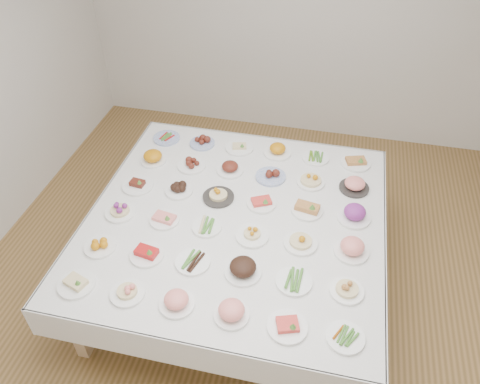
% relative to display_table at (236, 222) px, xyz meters
% --- Properties ---
extents(room_envelope, '(5.02, 5.02, 2.81)m').
position_rel_display_table_xyz_m(room_envelope, '(0.18, 0.02, 1.15)').
color(room_envelope, olive).
rests_on(room_envelope, ground).
extents(display_table, '(2.31, 2.31, 0.75)m').
position_rel_display_table_xyz_m(display_table, '(0.00, 0.00, 0.00)').
color(display_table, white).
rests_on(display_table, ground).
extents(dish_0, '(0.25, 0.25, 0.10)m').
position_rel_display_table_xyz_m(dish_0, '(-0.89, -0.89, 0.10)').
color(dish_0, white).
rests_on(dish_0, display_table).
extents(dish_1, '(0.23, 0.23, 0.11)m').
position_rel_display_table_xyz_m(dish_1, '(-0.53, -0.88, 0.11)').
color(dish_1, white).
rests_on(dish_1, display_table).
extents(dish_2, '(0.23, 0.23, 0.14)m').
position_rel_display_table_xyz_m(dish_2, '(-0.18, -0.89, 0.13)').
color(dish_2, white).
rests_on(dish_2, display_table).
extents(dish_3, '(0.23, 0.23, 0.13)m').
position_rel_display_table_xyz_m(dish_3, '(0.18, -0.89, 0.13)').
color(dish_3, white).
rests_on(dish_3, display_table).
extents(dish_4, '(0.25, 0.25, 0.11)m').
position_rel_display_table_xyz_m(dish_4, '(0.54, -0.90, 0.11)').
color(dish_4, white).
rests_on(dish_4, display_table).
extents(dish_5, '(0.23, 0.23, 0.05)m').
position_rel_display_table_xyz_m(dish_5, '(0.90, -0.90, 0.08)').
color(dish_5, white).
rests_on(dish_5, display_table).
extents(dish_6, '(0.23, 0.23, 0.10)m').
position_rel_display_table_xyz_m(dish_6, '(-0.89, -0.54, 0.11)').
color(dish_6, white).
rests_on(dish_6, display_table).
extents(dish_7, '(0.24, 0.24, 0.11)m').
position_rel_display_table_xyz_m(dish_7, '(-0.53, -0.54, 0.11)').
color(dish_7, white).
rests_on(dish_7, display_table).
extents(dish_8, '(0.26, 0.25, 0.06)m').
position_rel_display_table_xyz_m(dish_8, '(-0.19, -0.53, 0.09)').
color(dish_8, white).
rests_on(dish_8, display_table).
extents(dish_9, '(0.28, 0.28, 0.16)m').
position_rel_display_table_xyz_m(dish_9, '(0.18, -0.54, 0.14)').
color(dish_9, white).
rests_on(dish_9, display_table).
extents(dish_10, '(0.25, 0.25, 0.06)m').
position_rel_display_table_xyz_m(dish_10, '(0.53, -0.54, 0.09)').
color(dish_10, white).
rests_on(dish_10, display_table).
extents(dish_11, '(0.23, 0.23, 0.12)m').
position_rel_display_table_xyz_m(dish_11, '(0.89, -0.54, 0.12)').
color(dish_11, white).
rests_on(dish_11, display_table).
extents(dish_12, '(0.24, 0.24, 0.13)m').
position_rel_display_table_xyz_m(dish_12, '(-0.89, -0.17, 0.12)').
color(dish_12, white).
rests_on(dish_12, display_table).
extents(dish_13, '(0.23, 0.23, 0.10)m').
position_rel_display_table_xyz_m(dish_13, '(-0.53, -0.17, 0.10)').
color(dish_13, white).
rests_on(dish_13, display_table).
extents(dish_14, '(0.22, 0.22, 0.06)m').
position_rel_display_table_xyz_m(dish_14, '(-0.19, -0.17, 0.09)').
color(dish_14, white).
rests_on(dish_14, display_table).
extents(dish_15, '(0.25, 0.25, 0.12)m').
position_rel_display_table_xyz_m(dish_15, '(0.17, -0.19, 0.11)').
color(dish_15, white).
rests_on(dish_15, display_table).
extents(dish_16, '(0.24, 0.24, 0.14)m').
position_rel_display_table_xyz_m(dish_16, '(0.53, -0.18, 0.13)').
color(dish_16, white).
rests_on(dish_16, display_table).
extents(dish_17, '(0.28, 0.28, 0.16)m').
position_rel_display_table_xyz_m(dish_17, '(0.90, -0.18, 0.14)').
color(dish_17, white).
rests_on(dish_17, display_table).
extents(dish_18, '(0.26, 0.26, 0.10)m').
position_rel_display_table_xyz_m(dish_18, '(-0.89, 0.17, 0.10)').
color(dish_18, white).
rests_on(dish_18, display_table).
extents(dish_19, '(0.23, 0.23, 0.10)m').
position_rel_display_table_xyz_m(dish_19, '(-0.53, 0.18, 0.11)').
color(dish_19, white).
rests_on(dish_19, display_table).
extents(dish_20, '(0.25, 0.25, 0.13)m').
position_rel_display_table_xyz_m(dish_20, '(-0.19, 0.18, 0.12)').
color(dish_20, '#2C2927').
rests_on(dish_20, display_table).
extents(dish_21, '(0.23, 0.23, 0.11)m').
position_rel_display_table_xyz_m(dish_21, '(0.17, 0.18, 0.11)').
color(dish_21, white).
rests_on(dish_21, display_table).
extents(dish_22, '(0.25, 0.25, 0.12)m').
position_rel_display_table_xyz_m(dish_22, '(0.54, 0.18, 0.12)').
color(dish_22, white).
rests_on(dish_22, display_table).
extents(dish_23, '(0.26, 0.26, 0.14)m').
position_rel_display_table_xyz_m(dish_23, '(0.90, 0.18, 0.13)').
color(dish_23, white).
rests_on(dish_23, display_table).
extents(dish_24, '(0.22, 0.22, 0.13)m').
position_rel_display_table_xyz_m(dish_24, '(-0.88, 0.53, 0.12)').
color(dish_24, white).
rests_on(dish_24, display_table).
extents(dish_25, '(0.25, 0.25, 0.10)m').
position_rel_display_table_xyz_m(dish_25, '(-0.53, 0.53, 0.10)').
color(dish_25, white).
rests_on(dish_25, display_table).
extents(dish_26, '(0.23, 0.23, 0.12)m').
position_rel_display_table_xyz_m(dish_26, '(-0.18, 0.54, 0.12)').
color(dish_26, white).
rests_on(dish_26, display_table).
extents(dish_27, '(0.26, 0.26, 0.10)m').
position_rel_display_table_xyz_m(dish_27, '(0.18, 0.54, 0.11)').
color(dish_27, '#4C66B2').
rests_on(dish_27, display_table).
extents(dish_28, '(0.23, 0.23, 0.13)m').
position_rel_display_table_xyz_m(dish_28, '(0.53, 0.54, 0.12)').
color(dish_28, white).
rests_on(dish_28, display_table).
extents(dish_29, '(0.24, 0.24, 0.14)m').
position_rel_display_table_xyz_m(dish_29, '(0.89, 0.55, 0.13)').
color(dish_29, '#2C2927').
rests_on(dish_29, display_table).
extents(dish_30, '(0.25, 0.25, 0.05)m').
position_rel_display_table_xyz_m(dish_30, '(-0.89, 0.89, 0.08)').
color(dish_30, '#4C66B2').
rests_on(dish_30, display_table).
extents(dish_31, '(0.23, 0.23, 0.10)m').
position_rel_display_table_xyz_m(dish_31, '(-0.53, 0.89, 0.11)').
color(dish_31, '#4C66B2').
rests_on(dish_31, display_table).
extents(dish_32, '(0.25, 0.25, 0.10)m').
position_rel_display_table_xyz_m(dish_32, '(-0.17, 0.89, 0.10)').
color(dish_32, white).
rests_on(dish_32, display_table).
extents(dish_33, '(0.25, 0.25, 0.13)m').
position_rel_display_table_xyz_m(dish_33, '(0.18, 0.89, 0.13)').
color(dish_33, white).
rests_on(dish_33, display_table).
extents(dish_34, '(0.24, 0.24, 0.05)m').
position_rel_display_table_xyz_m(dish_34, '(0.53, 0.89, 0.09)').
color(dish_34, white).
rests_on(dish_34, display_table).
extents(dish_35, '(0.26, 0.26, 0.12)m').
position_rel_display_table_xyz_m(dish_35, '(0.89, 0.90, 0.12)').
color(dish_35, white).
rests_on(dish_35, display_table).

